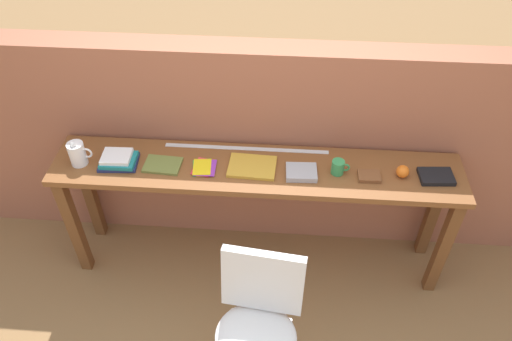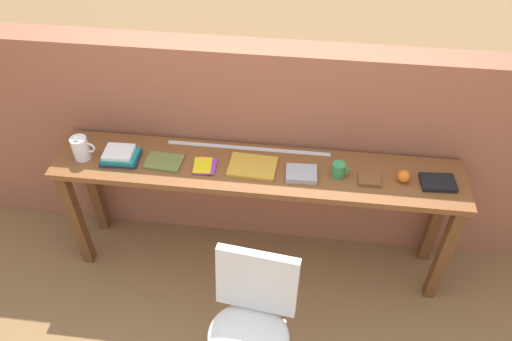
# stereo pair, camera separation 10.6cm
# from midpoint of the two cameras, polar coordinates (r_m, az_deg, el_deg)

# --- Properties ---
(ground_plane) EXTENTS (40.00, 40.00, 0.00)m
(ground_plane) POSITION_cam_midpoint_polar(r_m,az_deg,el_deg) (3.49, -1.21, -13.81)
(ground_plane) COLOR olive
(brick_wall_back) EXTENTS (6.00, 0.20, 1.51)m
(brick_wall_back) POSITION_cam_midpoint_polar(r_m,az_deg,el_deg) (3.35, -0.41, 2.63)
(brick_wall_back) COLOR #9E5B42
(brick_wall_back) RESTS_ON ground
(sideboard) EXTENTS (2.50, 0.44, 0.88)m
(sideboard) POSITION_cam_midpoint_polar(r_m,az_deg,el_deg) (3.11, -0.91, -1.57)
(sideboard) COLOR brown
(sideboard) RESTS_ON ground
(chair_white_moulded) EXTENTS (0.49, 0.50, 0.89)m
(chair_white_moulded) POSITION_cam_midpoint_polar(r_m,az_deg,el_deg) (2.77, -0.88, -16.50)
(chair_white_moulded) COLOR white
(chair_white_moulded) RESTS_ON ground
(pitcher_white) EXTENTS (0.14, 0.10, 0.18)m
(pitcher_white) POSITION_cam_midpoint_polar(r_m,az_deg,el_deg) (3.19, -20.61, 1.81)
(pitcher_white) COLOR white
(pitcher_white) RESTS_ON sideboard
(book_stack_leftmost) EXTENTS (0.24, 0.19, 0.07)m
(book_stack_leftmost) POSITION_cam_midpoint_polar(r_m,az_deg,el_deg) (3.14, -16.40, 1.15)
(book_stack_leftmost) COLOR navy
(book_stack_leftmost) RESTS_ON sideboard
(magazine_cycling) EXTENTS (0.23, 0.17, 0.02)m
(magazine_cycling) POSITION_cam_midpoint_polar(r_m,az_deg,el_deg) (3.08, -11.59, 0.62)
(magazine_cycling) COLOR olive
(magazine_cycling) RESTS_ON sideboard
(pamphlet_pile_colourful) EXTENTS (0.15, 0.17, 0.01)m
(pamphlet_pile_colourful) POSITION_cam_midpoint_polar(r_m,az_deg,el_deg) (3.02, -7.00, 0.33)
(pamphlet_pile_colourful) COLOR green
(pamphlet_pile_colourful) RESTS_ON sideboard
(book_open_centre) EXTENTS (0.29, 0.22, 0.02)m
(book_open_centre) POSITION_cam_midpoint_polar(r_m,az_deg,el_deg) (3.00, -1.45, 0.43)
(book_open_centre) COLOR gold
(book_open_centre) RESTS_ON sideboard
(book_grey_hardcover) EXTENTS (0.19, 0.15, 0.03)m
(book_grey_hardcover) POSITION_cam_midpoint_polar(r_m,az_deg,el_deg) (2.96, 4.19, -0.23)
(book_grey_hardcover) COLOR #9E9EA3
(book_grey_hardcover) RESTS_ON sideboard
(mug) EXTENTS (0.11, 0.08, 0.09)m
(mug) POSITION_cam_midpoint_polar(r_m,az_deg,el_deg) (2.98, 8.38, 0.37)
(mug) COLOR #338C4C
(mug) RESTS_ON sideboard
(leather_journal_brown) EXTENTS (0.13, 0.10, 0.02)m
(leather_journal_brown) POSITION_cam_midpoint_polar(r_m,az_deg,el_deg) (3.00, 11.82, -0.66)
(leather_journal_brown) COLOR brown
(leather_journal_brown) RESTS_ON sideboard
(sports_ball_small) EXTENTS (0.08, 0.08, 0.08)m
(sports_ball_small) POSITION_cam_midpoint_polar(r_m,az_deg,el_deg) (3.04, 15.46, -0.12)
(sports_ball_small) COLOR orange
(sports_ball_small) RESTS_ON sideboard
(book_repair_rightmost) EXTENTS (0.21, 0.15, 0.03)m
(book_repair_rightmost) POSITION_cam_midpoint_polar(r_m,az_deg,el_deg) (3.10, 18.99, -0.66)
(book_repair_rightmost) COLOR black
(book_repair_rightmost) RESTS_ON sideboard
(ruler_metal_back_edge) EXTENTS (1.03, 0.03, 0.00)m
(ruler_metal_back_edge) POSITION_cam_midpoint_polar(r_m,az_deg,el_deg) (3.14, -2.06, 2.51)
(ruler_metal_back_edge) COLOR silver
(ruler_metal_back_edge) RESTS_ON sideboard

